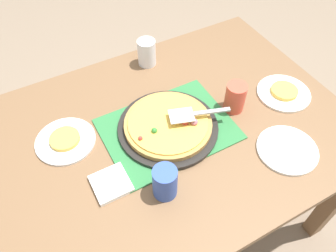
% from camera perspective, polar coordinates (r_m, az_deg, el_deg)
% --- Properties ---
extents(ground_plane, '(8.00, 8.00, 0.00)m').
position_cam_1_polar(ground_plane, '(1.90, -0.00, -15.00)').
color(ground_plane, '#84705B').
extents(dining_table, '(1.40, 1.00, 0.75)m').
position_cam_1_polar(dining_table, '(1.35, -0.00, -3.52)').
color(dining_table, brown).
rests_on(dining_table, ground_plane).
extents(placemat, '(0.48, 0.36, 0.01)m').
position_cam_1_polar(placemat, '(1.26, -0.00, -0.49)').
color(placemat, '#2D753D').
rests_on(placemat, dining_table).
extents(pizza_pan, '(0.38, 0.38, 0.01)m').
position_cam_1_polar(pizza_pan, '(1.25, -0.00, -0.21)').
color(pizza_pan, black).
rests_on(pizza_pan, placemat).
extents(pizza, '(0.33, 0.33, 0.05)m').
position_cam_1_polar(pizza, '(1.24, 0.05, 0.38)').
color(pizza, '#B78442').
rests_on(pizza, pizza_pan).
extents(plate_near_left, '(0.22, 0.22, 0.01)m').
position_cam_1_polar(plate_near_left, '(1.28, -17.22, -2.46)').
color(plate_near_left, white).
rests_on(plate_near_left, dining_table).
extents(plate_far_right, '(0.22, 0.22, 0.01)m').
position_cam_1_polar(plate_far_right, '(1.47, 19.27, 5.37)').
color(plate_far_right, white).
rests_on(plate_far_right, dining_table).
extents(plate_side, '(0.22, 0.22, 0.01)m').
position_cam_1_polar(plate_side, '(1.27, 19.84, -3.85)').
color(plate_side, white).
rests_on(plate_side, dining_table).
extents(served_slice_left, '(0.11, 0.11, 0.02)m').
position_cam_1_polar(served_slice_left, '(1.27, -17.36, -2.10)').
color(served_slice_left, '#EAB747').
rests_on(served_slice_left, plate_near_left).
extents(served_slice_right, '(0.11, 0.11, 0.02)m').
position_cam_1_polar(served_slice_right, '(1.46, 19.40, 5.73)').
color(served_slice_right, '#EAB747').
rests_on(served_slice_right, plate_far_right).
extents(cup_near, '(0.08, 0.08, 0.12)m').
position_cam_1_polar(cup_near, '(1.32, 11.49, 4.86)').
color(cup_near, '#E04C38').
rests_on(cup_near, dining_table).
extents(cup_far, '(0.08, 0.08, 0.12)m').
position_cam_1_polar(cup_far, '(1.06, -0.53, -9.65)').
color(cup_far, '#3351AD').
rests_on(cup_far, dining_table).
extents(cup_corner, '(0.08, 0.08, 0.12)m').
position_cam_1_polar(cup_corner, '(1.50, -3.69, 12.51)').
color(cup_corner, white).
rests_on(cup_corner, dining_table).
extents(pizza_server, '(0.23, 0.11, 0.01)m').
position_cam_1_polar(pizza_server, '(1.22, 4.52, 2.10)').
color(pizza_server, silver).
rests_on(pizza_server, pizza).
extents(napkin_stack, '(0.12, 0.12, 0.02)m').
position_cam_1_polar(napkin_stack, '(1.13, -9.79, -9.75)').
color(napkin_stack, white).
rests_on(napkin_stack, dining_table).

